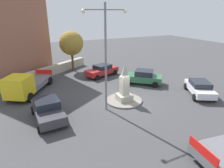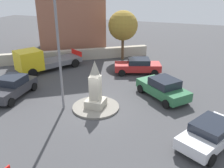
% 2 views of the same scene
% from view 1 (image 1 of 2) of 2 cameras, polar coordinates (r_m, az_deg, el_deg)
% --- Properties ---
extents(ground_plane, '(80.00, 80.00, 0.00)m').
position_cam_1_polar(ground_plane, '(17.64, 3.54, -5.01)').
color(ground_plane, '#424244').
extents(traffic_island, '(3.22, 3.22, 0.13)m').
position_cam_1_polar(traffic_island, '(17.61, 3.55, -4.81)').
color(traffic_island, gray).
rests_on(traffic_island, ground).
extents(monument, '(1.22, 1.22, 3.27)m').
position_cam_1_polar(monument, '(17.06, 3.65, -0.55)').
color(monument, '#B2AA99').
rests_on(monument, traffic_island).
extents(streetlamp, '(3.43, 0.28, 8.20)m').
position_cam_1_polar(streetlamp, '(14.58, -1.89, 10.00)').
color(streetlamp, slate).
rests_on(streetlamp, ground).
extents(car_red_passing, '(4.58, 2.99, 1.43)m').
position_cam_1_polar(car_red_passing, '(24.30, -2.94, 4.10)').
color(car_red_passing, '#B22323').
rests_on(car_red_passing, ground).
extents(car_dark_grey_near_island, '(2.25, 4.16, 1.56)m').
position_cam_1_polar(car_dark_grey_near_island, '(15.19, -18.32, -7.20)').
color(car_dark_grey_near_island, '#38383D').
rests_on(car_dark_grey_near_island, ground).
extents(car_white_parked_left, '(3.52, 4.41, 1.38)m').
position_cam_1_polar(car_white_parked_left, '(20.47, 24.33, -0.97)').
color(car_white_parked_left, silver).
rests_on(car_white_parked_left, ground).
extents(car_green_parked_right, '(4.38, 4.13, 1.56)m').
position_cam_1_polar(car_green_parked_right, '(21.83, 9.03, 2.09)').
color(car_green_parked_right, '#2D6B42').
rests_on(car_green_parked_right, ground).
extents(truck_yellow_far_side, '(4.92, 6.40, 2.25)m').
position_cam_1_polar(truck_yellow_far_side, '(20.11, -24.00, -0.26)').
color(truck_yellow_far_side, yellow).
rests_on(truck_yellow_far_side, ground).
extents(stone_boundary_wall, '(13.98, 9.63, 1.14)m').
position_cam_1_polar(stone_boundary_wall, '(24.58, -20.99, 2.51)').
color(stone_boundary_wall, '#B2AA99').
rests_on(stone_boundary_wall, ground).
extents(corner_building, '(10.28, 10.20, 11.72)m').
position_cam_1_polar(corner_building, '(27.88, -29.22, 14.44)').
color(corner_building, '#935B47').
rests_on(corner_building, ground).
extents(tree_near_wall, '(3.16, 3.16, 5.30)m').
position_cam_1_polar(tree_near_wall, '(26.49, -11.86, 11.62)').
color(tree_near_wall, brown).
rests_on(tree_near_wall, ground).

